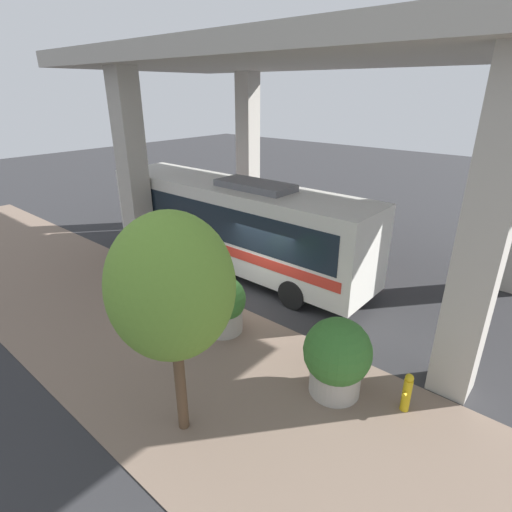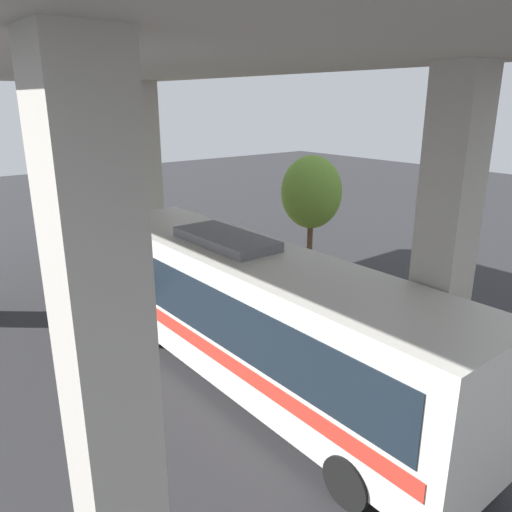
{
  "view_description": "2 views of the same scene",
  "coord_description": "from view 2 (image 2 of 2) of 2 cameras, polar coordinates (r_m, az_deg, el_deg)",
  "views": [
    {
      "loc": [
        -8.54,
        -7.85,
        6.79
      ],
      "look_at": [
        1.3,
        0.56,
        1.35
      ],
      "focal_mm": 28.0,
      "sensor_mm": 36.0,
      "label": 1
    },
    {
      "loc": [
        9.33,
        11.44,
        6.91
      ],
      "look_at": [
        0.52,
        0.45,
        2.48
      ],
      "focal_mm": 35.0,
      "sensor_mm": 36.0,
      "label": 2
    }
  ],
  "objects": [
    {
      "name": "planter_middle",
      "position": [
        17.04,
        3.07,
        -3.26
      ],
      "size": [
        1.38,
        1.38,
        1.77
      ],
      "color": "#ADA89E",
      "rests_on": "ground"
    },
    {
      "name": "sidewalk_strip",
      "position": [
        18.18,
        7.82,
        -5.0
      ],
      "size": [
        6.0,
        40.0,
        0.02
      ],
      "color": "#7A6656",
      "rests_on": "ground"
    },
    {
      "name": "ground_plane",
      "position": [
        16.3,
        0.45,
        -7.61
      ],
      "size": [
        80.0,
        80.0,
        0.0
      ],
      "primitive_type": "plane",
      "color": "#2D2D30",
      "rests_on": "ground"
    },
    {
      "name": "overpass",
      "position": [
        12.62,
        -14.46,
        18.14
      ],
      "size": [
        9.4,
        20.8,
        8.18
      ],
      "color": "#ADA89E",
      "rests_on": "ground"
    },
    {
      "name": "planter_front",
      "position": [
        20.0,
        -4.06,
        0.24
      ],
      "size": [
        1.6,
        1.6,
        1.97
      ],
      "color": "#ADA89E",
      "rests_on": "ground"
    },
    {
      "name": "bus",
      "position": [
        12.23,
        -0.14,
        -6.25
      ],
      "size": [
        2.73,
        11.92,
        3.67
      ],
      "color": "silver",
      "rests_on": "ground"
    },
    {
      "name": "street_tree_near",
      "position": [
        19.92,
        6.35,
        7.23
      ],
      "size": [
        2.4,
        2.4,
        4.86
      ],
      "color": "brown",
      "rests_on": "ground"
    },
    {
      "name": "planter_back",
      "position": [
        15.94,
        5.3,
        -5.1
      ],
      "size": [
        1.01,
        1.01,
        1.58
      ],
      "color": "#ADA89E",
      "rests_on": "ground"
    },
    {
      "name": "fire_hydrant",
      "position": [
        21.12,
        -7.52,
        -0.32
      ],
      "size": [
        0.41,
        0.2,
        1.01
      ],
      "color": "gold",
      "rests_on": "ground"
    }
  ]
}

